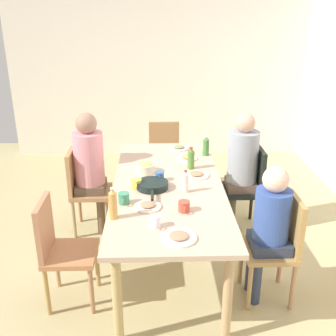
% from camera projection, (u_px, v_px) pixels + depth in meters
% --- Properties ---
extents(ground_plane, '(7.12, 7.12, 0.00)m').
position_uv_depth(ground_plane, '(168.00, 258.00, 3.91)').
color(ground_plane, tan).
extents(wall_left, '(0.12, 4.61, 2.60)m').
position_uv_depth(wall_left, '(162.00, 72.00, 6.23)').
color(wall_left, white).
rests_on(wall_left, ground_plane).
extents(dining_table, '(2.26, 0.96, 0.78)m').
position_uv_depth(dining_table, '(168.00, 191.00, 3.65)').
color(dining_table, '#CDAB8E').
rests_on(dining_table, ground_plane).
extents(chair_0, '(0.40, 0.40, 0.90)m').
position_uv_depth(chair_0, '(164.00, 154.00, 5.12)').
color(chair_0, '#A88259').
rests_on(chair_0, ground_plane).
extents(chair_1, '(0.40, 0.40, 0.90)m').
position_uv_depth(chair_1, '(83.00, 186.00, 4.22)').
color(chair_1, '#A8754D').
rests_on(chair_1, ground_plane).
extents(person_1, '(0.30, 0.30, 1.29)m').
position_uv_depth(person_1, '(90.00, 163.00, 4.13)').
color(person_1, '#4F4C39').
rests_on(person_1, ground_plane).
extents(chair_2, '(0.40, 0.40, 0.90)m').
position_uv_depth(chair_2, '(279.00, 242.00, 3.22)').
color(chair_2, '#A7814C').
rests_on(chair_2, ground_plane).
extents(person_2, '(0.30, 0.30, 1.15)m').
position_uv_depth(person_2, '(269.00, 223.00, 3.15)').
color(person_2, '#303A52').
rests_on(person_2, ground_plane).
extents(chair_3, '(0.40, 0.40, 0.90)m').
position_uv_depth(chair_3, '(248.00, 184.00, 4.27)').
color(chair_3, black).
rests_on(chair_3, ground_plane).
extents(person_3, '(0.31, 0.31, 1.27)m').
position_uv_depth(person_3, '(242.00, 162.00, 4.18)').
color(person_3, '#4F5034').
rests_on(person_3, ground_plane).
extents(chair_4, '(0.40, 0.40, 0.90)m').
position_uv_depth(chair_4, '(60.00, 246.00, 3.17)').
color(chair_4, '#B6764B').
rests_on(chair_4, ground_plane).
extents(plate_0, '(0.23, 0.23, 0.04)m').
position_uv_depth(plate_0, '(196.00, 175.00, 3.77)').
color(plate_0, silver).
rests_on(plate_0, dining_table).
extents(plate_1, '(0.21, 0.21, 0.04)m').
position_uv_depth(plate_1, '(187.00, 158.00, 4.19)').
color(plate_1, silver).
rests_on(plate_1, dining_table).
extents(plate_2, '(0.21, 0.21, 0.04)m').
position_uv_depth(plate_2, '(148.00, 206.00, 3.19)').
color(plate_2, silver).
rests_on(plate_2, dining_table).
extents(plate_3, '(0.21, 0.21, 0.04)m').
position_uv_depth(plate_3, '(179.00, 148.00, 4.48)').
color(plate_3, silver).
rests_on(plate_3, dining_table).
extents(plate_4, '(0.25, 0.25, 0.04)m').
position_uv_depth(plate_4, '(179.00, 237.00, 2.76)').
color(plate_4, white).
rests_on(plate_4, dining_table).
extents(bowl_0, '(0.18, 0.18, 0.10)m').
position_uv_depth(bowl_0, '(145.00, 167.00, 3.85)').
color(bowl_0, beige).
rests_on(bowl_0, dining_table).
extents(serving_pan, '(0.45, 0.27, 0.06)m').
position_uv_depth(serving_pan, '(152.00, 185.00, 3.52)').
color(serving_pan, black).
rests_on(serving_pan, dining_table).
extents(cup_0, '(0.12, 0.09, 0.08)m').
position_uv_depth(cup_0, '(137.00, 184.00, 3.52)').
color(cup_0, '#DFCC47').
rests_on(cup_0, dining_table).
extents(cup_1, '(0.12, 0.08, 0.08)m').
position_uv_depth(cup_1, '(160.00, 176.00, 3.67)').
color(cup_1, '#38629C').
rests_on(cup_1, dining_table).
extents(cup_2, '(0.11, 0.07, 0.09)m').
position_uv_depth(cup_2, '(156.00, 221.00, 2.90)').
color(cup_2, white).
rests_on(cup_2, dining_table).
extents(cup_3, '(0.13, 0.09, 0.08)m').
position_uv_depth(cup_3, '(184.00, 206.00, 3.13)').
color(cup_3, '#C24A37').
rests_on(cup_3, dining_table).
extents(cup_4, '(0.13, 0.09, 0.09)m').
position_uv_depth(cup_4, '(124.00, 198.00, 3.25)').
color(cup_4, '#408D67').
rests_on(cup_4, dining_table).
extents(bottle_0, '(0.07, 0.07, 0.21)m').
position_uv_depth(bottle_0, '(206.00, 146.00, 4.27)').
color(bottle_0, '#43813D').
rests_on(bottle_0, dining_table).
extents(bottle_1, '(0.05, 0.05, 0.20)m').
position_uv_depth(bottle_1, '(186.00, 182.00, 3.43)').
color(bottle_1, silver).
rests_on(bottle_1, dining_table).
extents(bottle_2, '(0.06, 0.06, 0.25)m').
position_uv_depth(bottle_2, '(113.00, 204.00, 3.00)').
color(bottle_2, gold).
rests_on(bottle_2, dining_table).
extents(bottle_3, '(0.07, 0.07, 0.22)m').
position_uv_depth(bottle_3, '(191.00, 159.00, 3.92)').
color(bottle_3, '#508434').
rests_on(bottle_3, dining_table).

